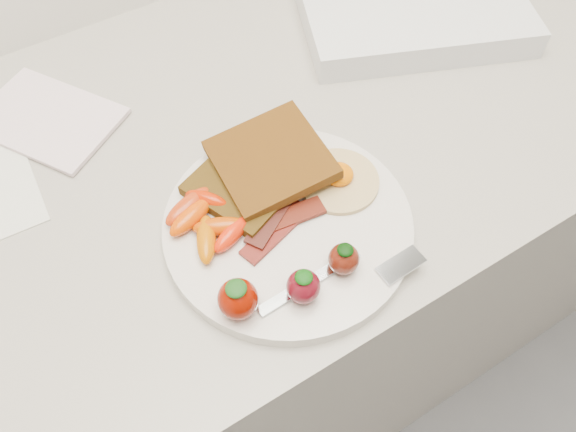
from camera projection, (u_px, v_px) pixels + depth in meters
counter at (253, 296)px, 1.07m from camera, size 2.00×0.60×0.90m
plate at (288, 226)px, 0.61m from camera, size 0.27×0.27×0.02m
toast_lower at (246, 183)px, 0.62m from camera, size 0.14×0.14×0.01m
toast_upper at (271, 159)px, 0.62m from camera, size 0.13×0.13×0.03m
fried_egg at (339, 179)px, 0.63m from camera, size 0.09×0.09×0.02m
bacon_strips at (278, 221)px, 0.60m from camera, size 0.11×0.07×0.01m
baby_carrots at (206, 220)px, 0.59m from camera, size 0.09×0.10×0.02m
strawberries at (284, 285)px, 0.54m from camera, size 0.15×0.06×0.05m
fork at (352, 274)px, 0.56m from camera, size 0.18×0.05×0.00m
notepad at (47, 119)px, 0.70m from camera, size 0.19×0.21×0.01m
appliance at (409, 3)px, 0.81m from camera, size 0.38×0.35×0.04m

